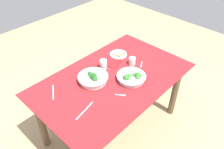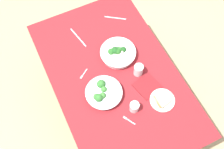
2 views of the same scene
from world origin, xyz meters
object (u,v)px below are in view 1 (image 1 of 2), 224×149
at_px(water_glass_center, 103,64).
at_px(fork_by_far_bowl, 141,65).
at_px(water_glass_side, 132,61).
at_px(table_knife_left, 53,92).
at_px(table_knife_right, 85,110).
at_px(napkin_folded_upper, 112,62).
at_px(bread_side_plate, 118,54).
at_px(fork_by_near_bowl, 121,95).
at_px(broccoli_bowl_far, 93,78).
at_px(broccoli_bowl_near, 131,77).

xyz_separation_m(water_glass_center, fork_by_far_bowl, (0.30, -0.24, -0.05)).
distance_m(water_glass_center, water_glass_side, 0.29).
relative_size(table_knife_left, table_knife_right, 0.84).
relative_size(water_glass_side, napkin_folded_upper, 0.46).
xyz_separation_m(bread_side_plate, fork_by_near_bowl, (-0.45, -0.43, -0.01)).
xyz_separation_m(broccoli_bowl_far, water_glass_side, (0.45, -0.09, 0.00)).
bearing_deg(table_knife_left, table_knife_right, -137.84).
distance_m(water_glass_center, fork_by_near_bowl, 0.42).
distance_m(broccoli_bowl_near, fork_by_near_bowl, 0.23).
bearing_deg(fork_by_far_bowl, bread_side_plate, -115.02).
xyz_separation_m(fork_by_near_bowl, table_knife_right, (-0.33, 0.09, -0.00)).
xyz_separation_m(broccoli_bowl_far, broccoli_bowl_near, (0.26, -0.24, -0.00)).
bearing_deg(bread_side_plate, fork_by_near_bowl, -136.00).
relative_size(broccoli_bowl_far, napkin_folded_upper, 1.65).
bearing_deg(broccoli_bowl_near, broccoli_bowl_far, 136.40).
bearing_deg(broccoli_bowl_far, napkin_folded_upper, 13.71).
xyz_separation_m(water_glass_center, table_knife_right, (-0.50, -0.29, -0.05)).
height_order(table_knife_left, table_knife_right, same).
bearing_deg(broccoli_bowl_near, water_glass_side, 37.95).
xyz_separation_m(water_glass_center, water_glass_side, (0.25, -0.16, -0.01)).
distance_m(fork_by_near_bowl, table_knife_left, 0.59).
height_order(broccoli_bowl_near, fork_by_far_bowl, broccoli_bowl_near).
bearing_deg(fork_by_near_bowl, napkin_folded_upper, 107.49).
bearing_deg(bread_side_plate, broccoli_bowl_near, -121.79).
distance_m(broccoli_bowl_near, napkin_folded_upper, 0.33).
relative_size(broccoli_bowl_far, table_knife_left, 1.51).
relative_size(water_glass_center, napkin_folded_upper, 0.57).
distance_m(broccoli_bowl_far, water_glass_side, 0.46).
bearing_deg(water_glass_center, water_glass_side, -33.60).
relative_size(bread_side_plate, table_knife_left, 0.99).
bearing_deg(broccoli_bowl_far, table_knife_left, 156.99).
bearing_deg(bread_side_plate, water_glass_side, -98.50).
relative_size(fork_by_far_bowl, fork_by_near_bowl, 1.09).
xyz_separation_m(fork_by_far_bowl, table_knife_right, (-0.80, -0.05, -0.00)).
relative_size(broccoli_bowl_near, table_knife_left, 1.46).
bearing_deg(napkin_folded_upper, bread_side_plate, 15.58).
xyz_separation_m(broccoli_bowl_far, water_glass_center, (0.21, 0.07, 0.01)).
distance_m(water_glass_side, napkin_folded_upper, 0.21).
xyz_separation_m(broccoli_bowl_near, fork_by_near_bowl, (-0.22, -0.06, -0.03)).
bearing_deg(fork_by_near_bowl, bread_side_plate, 98.81).
height_order(table_knife_left, napkin_folded_upper, napkin_folded_upper).
height_order(fork_by_near_bowl, table_knife_left, same).
distance_m(fork_by_near_bowl, napkin_folded_upper, 0.49).
xyz_separation_m(broccoli_bowl_near, table_knife_right, (-0.55, 0.03, -0.03)).
relative_size(water_glass_side, table_knife_right, 0.36).
height_order(broccoli_bowl_far, broccoli_bowl_near, broccoli_bowl_far).
bearing_deg(fork_by_far_bowl, water_glass_side, -81.58).
height_order(water_glass_center, napkin_folded_upper, water_glass_center).
relative_size(broccoli_bowl_near, fork_by_far_bowl, 2.95).
distance_m(fork_by_far_bowl, table_knife_left, 0.91).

